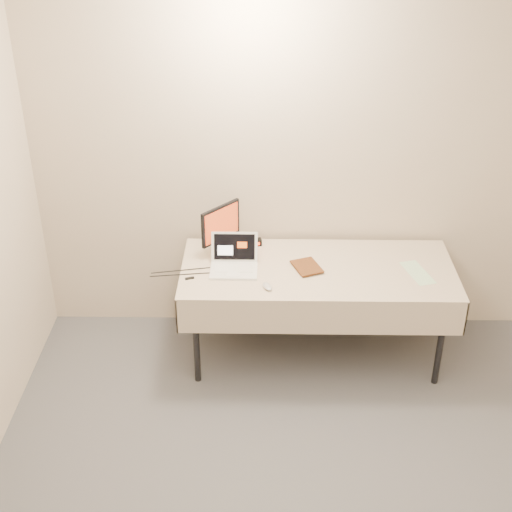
{
  "coord_description": "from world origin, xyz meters",
  "views": [
    {
      "loc": [
        -0.36,
        -2.11,
        3.23
      ],
      "look_at": [
        -0.42,
        1.99,
        0.86
      ],
      "focal_mm": 50.0,
      "sensor_mm": 36.0,
      "label": 1
    }
  ],
  "objects_px": {
    "laptop": "(234,261)",
    "book": "(296,257)",
    "monitor": "(221,225)",
    "table": "(318,276)"
  },
  "relations": [
    {
      "from": "laptop",
      "to": "monitor",
      "type": "xyz_separation_m",
      "value": [
        -0.1,
        0.21,
        0.16
      ]
    },
    {
      "from": "monitor",
      "to": "book",
      "type": "xyz_separation_m",
      "value": [
        0.52,
        -0.25,
        -0.1
      ]
    },
    {
      "from": "table",
      "to": "monitor",
      "type": "distance_m",
      "value": 0.75
    },
    {
      "from": "monitor",
      "to": "table",
      "type": "bearing_deg",
      "value": -65.71
    },
    {
      "from": "laptop",
      "to": "monitor",
      "type": "height_order",
      "value": "monitor"
    },
    {
      "from": "monitor",
      "to": "laptop",
      "type": "bearing_deg",
      "value": -113.12
    },
    {
      "from": "laptop",
      "to": "book",
      "type": "bearing_deg",
      "value": -4.6
    },
    {
      "from": "monitor",
      "to": "book",
      "type": "distance_m",
      "value": 0.58
    },
    {
      "from": "table",
      "to": "monitor",
      "type": "relative_size",
      "value": 5.21
    },
    {
      "from": "table",
      "to": "book",
      "type": "relative_size",
      "value": 8.54
    }
  ]
}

